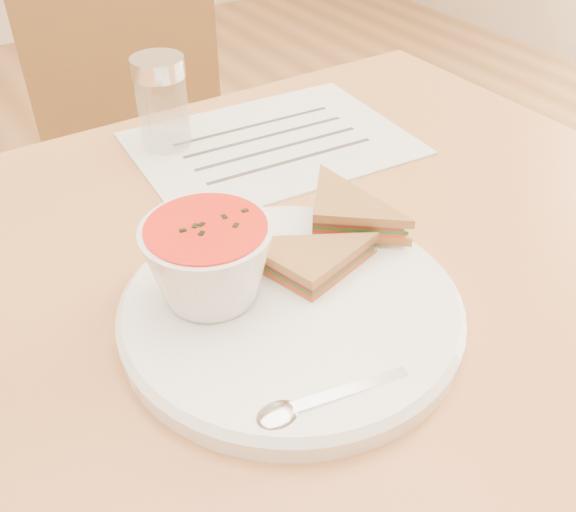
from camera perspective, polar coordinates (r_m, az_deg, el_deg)
dining_table at (r=0.90m, az=-2.82°, el=-19.34°), size 1.00×0.70×0.75m
chair_far at (r=1.31m, az=-11.88°, el=4.10°), size 0.45×0.45×0.84m
plate at (r=0.56m, az=0.26°, el=-4.82°), size 0.34×0.34×0.02m
soup_bowl at (r=0.54m, az=-7.02°, el=-0.79°), size 0.11×0.11×0.07m
sandwich_half_a at (r=0.54m, az=2.18°, el=-3.56°), size 0.12×0.12×0.03m
sandwich_half_b at (r=0.59m, az=2.17°, el=2.54°), size 0.13×0.13×0.03m
spoon at (r=0.48m, az=4.67°, el=-12.14°), size 0.17×0.06×0.01m
paper_menu at (r=0.82m, az=-1.47°, el=9.98°), size 0.35×0.27×0.00m
condiment_shaker at (r=0.81m, az=-11.10°, el=13.15°), size 0.07×0.07×0.11m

